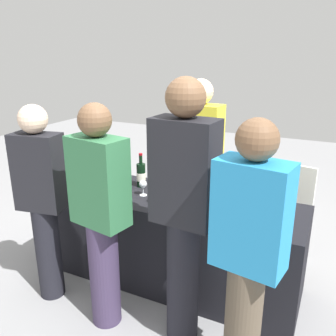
{
  "coord_description": "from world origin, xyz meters",
  "views": [
    {
      "loc": [
        1.17,
        -2.41,
        1.88
      ],
      "look_at": [
        0.0,
        0.0,
        1.01
      ],
      "focal_mm": 38.1,
      "sensor_mm": 36.0,
      "label": 1
    }
  ],
  "objects": [
    {
      "name": "wine_glass_2",
      "position": [
        0.15,
        -0.18,
        0.86
      ],
      "size": [
        0.06,
        0.06,
        0.14
      ],
      "color": "silver",
      "rests_on": "tasting_table"
    },
    {
      "name": "guest_1",
      "position": [
        -0.18,
        -0.66,
        0.87
      ],
      "size": [
        0.41,
        0.27,
        1.6
      ],
      "rotation": [
        0.0,
        0.0,
        -0.18
      ],
      "color": "#3F3351",
      "rests_on": "ground_plane"
    },
    {
      "name": "wine_bottle_1",
      "position": [
        -0.43,
        0.08,
        0.88
      ],
      "size": [
        0.07,
        0.07,
        0.34
      ],
      "color": "black",
      "rests_on": "tasting_table"
    },
    {
      "name": "tasting_table",
      "position": [
        0.0,
        0.0,
        0.38
      ],
      "size": [
        2.18,
        0.68,
        0.76
      ],
      "primitive_type": "cube",
      "color": "black",
      "rests_on": "ground_plane"
    },
    {
      "name": "wine_glass_0",
      "position": [
        -0.2,
        -0.05,
        0.85
      ],
      "size": [
        0.06,
        0.06,
        0.13
      ],
      "color": "silver",
      "rests_on": "tasting_table"
    },
    {
      "name": "wine_bottle_3",
      "position": [
        0.13,
        0.09,
        0.87
      ],
      "size": [
        0.08,
        0.08,
        0.3
      ],
      "color": "black",
      "rests_on": "tasting_table"
    },
    {
      "name": "wine_glass_1",
      "position": [
        -0.02,
        -0.16,
        0.86
      ],
      "size": [
        0.07,
        0.07,
        0.14
      ],
      "color": "silver",
      "rests_on": "tasting_table"
    },
    {
      "name": "menu_board",
      "position": [
        0.83,
        0.91,
        0.45
      ],
      "size": [
        0.47,
        0.13,
        0.9
      ],
      "primitive_type": "cube",
      "rotation": [
        0.0,
        0.0,
        -0.22
      ],
      "color": "white",
      "rests_on": "ground_plane"
    },
    {
      "name": "server_pouring",
      "position": [
        0.04,
        0.58,
        0.9
      ],
      "size": [
        0.41,
        0.24,
        1.67
      ],
      "rotation": [
        0.0,
        0.0,
        3.09
      ],
      "color": "black",
      "rests_on": "ground_plane"
    },
    {
      "name": "wine_bottle_0",
      "position": [
        -0.54,
        0.07,
        0.88
      ],
      "size": [
        0.07,
        0.07,
        0.33
      ],
      "color": "black",
      "rests_on": "tasting_table"
    },
    {
      "name": "wine_bottle_4",
      "position": [
        0.52,
        0.16,
        0.87
      ],
      "size": [
        0.08,
        0.08,
        0.31
      ],
      "color": "black",
      "rests_on": "tasting_table"
    },
    {
      "name": "ground_plane",
      "position": [
        0.0,
        0.0,
        0.0
      ],
      "size": [
        12.0,
        12.0,
        0.0
      ],
      "primitive_type": "plane",
      "color": "gray"
    },
    {
      "name": "ice_bucket",
      "position": [
        0.62,
        0.0,
        0.85
      ],
      "size": [
        0.19,
        0.19,
        0.18
      ],
      "primitive_type": "cylinder",
      "color": "silver",
      "rests_on": "tasting_table"
    },
    {
      "name": "guest_3",
      "position": [
        0.83,
        -0.74,
        0.87
      ],
      "size": [
        0.41,
        0.27,
        1.59
      ],
      "rotation": [
        0.0,
        0.0,
        -0.16
      ],
      "color": "brown",
      "rests_on": "ground_plane"
    },
    {
      "name": "guest_2",
      "position": [
        0.38,
        -0.55,
        0.97
      ],
      "size": [
        0.41,
        0.24,
        1.76
      ],
      "rotation": [
        0.0,
        0.0,
        -0.07
      ],
      "color": "black",
      "rests_on": "ground_plane"
    },
    {
      "name": "wine_bottle_2",
      "position": [
        -0.32,
        0.12,
        0.87
      ],
      "size": [
        0.08,
        0.08,
        0.3
      ],
      "color": "black",
      "rests_on": "tasting_table"
    },
    {
      "name": "guest_0",
      "position": [
        -0.75,
        -0.61,
        0.85
      ],
      "size": [
        0.38,
        0.25,
        1.54
      ],
      "rotation": [
        0.0,
        0.0,
        0.19
      ],
      "color": "black",
      "rests_on": "ground_plane"
    }
  ]
}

